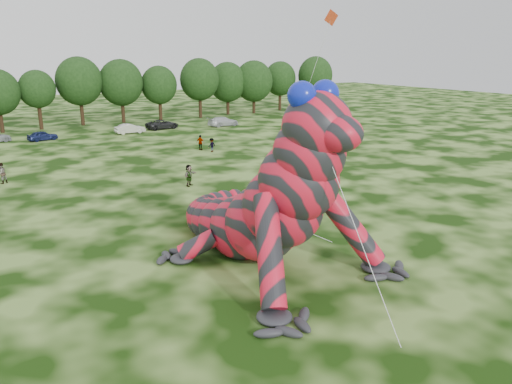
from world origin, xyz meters
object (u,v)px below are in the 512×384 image
object	(u,v)px
tree_10	(80,91)
tree_14	(228,88)
tree_16	(280,86)
tree_17	(315,83)
spectator_5	(189,175)
car_7	(223,121)
flying_kite	(327,30)
car_4	(43,136)
tree_15	(254,87)
tree_9	(38,100)
car_5	(130,129)
tree_11	(122,91)
spectator_2	(212,145)
tree_12	(160,93)
spectator_3	(200,143)
spectator_1	(1,173)
inflatable_gecko	(244,170)
tree_13	(200,88)
car_6	(162,124)

from	to	relation	value
tree_10	tree_14	distance (m)	26.07
tree_16	tree_17	world-z (taller)	tree_17
tree_16	spectator_5	bearing A→B (deg)	-132.02
car_7	flying_kite	bearing A→B (deg)	160.24
tree_17	car_4	world-z (taller)	tree_17
tree_15	tree_16	world-z (taller)	tree_15
tree_9	tree_16	distance (m)	44.43
tree_9	car_5	distance (m)	15.13
flying_kite	tree_14	world-z (taller)	flying_kite
tree_11	car_5	world-z (taller)	tree_11
tree_14	spectator_2	xyz separation A→B (m)	(-18.54, -30.15, -3.90)
spectator_5	car_7	bearing A→B (deg)	21.45
tree_11	tree_12	size ratio (longest dim) A/B	1.12
flying_kite	tree_16	world-z (taller)	flying_kite
tree_16	spectator_3	size ratio (longest dim) A/B	5.25
tree_17	car_4	size ratio (longest dim) A/B	2.75
flying_kite	tree_11	bearing A→B (deg)	91.61
flying_kite	spectator_1	size ratio (longest dim) A/B	7.93
tree_14	spectator_2	bearing A→B (deg)	-121.59
car_7	spectator_1	world-z (taller)	spectator_1
inflatable_gecko	tree_15	size ratio (longest dim) A/B	2.09
tree_17	car_5	distance (m)	42.30
tree_13	tree_15	bearing A→B (deg)	3.25
flying_kite	tree_13	world-z (taller)	flying_kite
tree_13	tree_17	distance (m)	24.82
tree_15	tree_12	bearing A→B (deg)	-179.90
tree_12	spectator_5	world-z (taller)	tree_12
spectator_3	inflatable_gecko	bearing A→B (deg)	124.77
tree_11	spectator_5	xyz separation A→B (m)	(-7.35, -42.12, -4.09)
flying_kite	tree_15	bearing A→B (deg)	64.55
car_6	spectator_1	distance (m)	33.00
spectator_1	tree_13	bearing A→B (deg)	-170.55
car_5	tree_10	bearing A→B (deg)	14.41
car_6	tree_12	bearing A→B (deg)	-26.35
spectator_5	tree_13	bearing A→B (deg)	27.45
tree_16	car_5	size ratio (longest dim) A/B	2.24
tree_10	car_5	size ratio (longest dim) A/B	2.51
car_5	car_7	xyz separation A→B (m)	(14.62, -0.59, 0.04)
tree_10	tree_13	size ratio (longest dim) A/B	1.04
car_5	tree_12	bearing A→B (deg)	-41.54
tree_10	spectator_1	world-z (taller)	tree_10
tree_9	tree_11	xyz separation A→B (m)	(12.72, 0.85, 0.70)
tree_14	tree_15	distance (m)	5.10
car_6	tree_15	bearing A→B (deg)	-73.01
car_7	tree_11	bearing A→B (deg)	40.52
tree_11	tree_15	distance (m)	24.69
inflatable_gecko	car_4	distance (m)	46.91
tree_17	car_7	distance (m)	28.65
tree_12	tree_15	distance (m)	18.46
tree_13	tree_17	size ratio (longest dim) A/B	0.98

